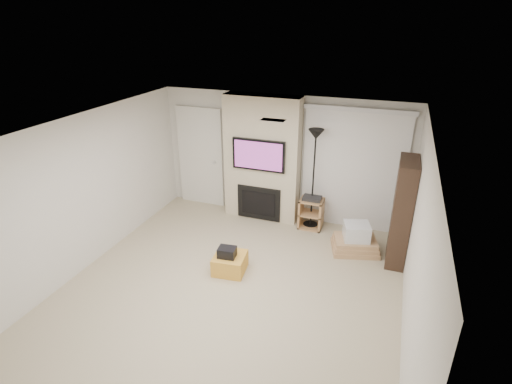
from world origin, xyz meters
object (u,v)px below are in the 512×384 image
(av_stand, at_px, (311,211))
(box_stack, at_px, (355,241))
(bookshelf, at_px, (402,212))
(floor_lamp, at_px, (315,151))
(ottoman, at_px, (230,263))

(av_stand, distance_m, box_stack, 1.11)
(box_stack, bearing_deg, bookshelf, -2.09)
(floor_lamp, height_order, box_stack, floor_lamp)
(av_stand, bearing_deg, box_stack, -31.86)
(ottoman, distance_m, av_stand, 2.12)
(floor_lamp, height_order, bookshelf, floor_lamp)
(floor_lamp, bearing_deg, bookshelf, -22.48)
(av_stand, xyz_separation_m, bookshelf, (1.62, -0.61, 0.55))
(av_stand, distance_m, bookshelf, 1.81)
(av_stand, bearing_deg, floor_lamp, 101.65)
(box_stack, distance_m, bookshelf, 0.98)
(box_stack, xyz_separation_m, bookshelf, (0.68, -0.02, 0.70))
(floor_lamp, distance_m, bookshelf, 1.88)
(ottoman, distance_m, box_stack, 2.28)
(ottoman, xyz_separation_m, bookshelf, (2.53, 1.30, 0.75))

